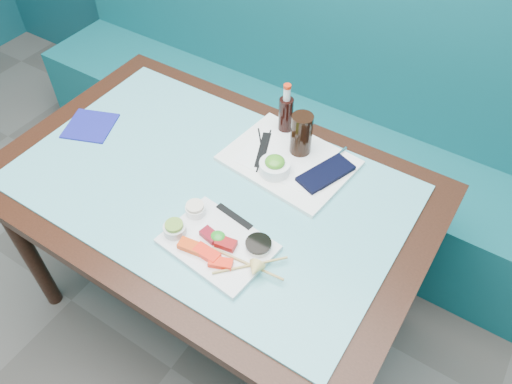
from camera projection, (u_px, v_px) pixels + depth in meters
The scene contains 34 objects.
booth_bench at pixel (321, 130), 2.34m from camera, with size 3.00×0.56×1.17m.
dining_table at pixel (211, 202), 1.65m from camera, with size 1.40×0.90×0.75m.
glass_top at pixel (209, 184), 1.59m from camera, with size 1.22×0.76×0.01m, color #5CB2B9.
sashimi_plate at pixel (218, 244), 1.42m from camera, with size 0.30×0.21×0.02m, color white.
salmon_left at pixel (191, 247), 1.39m from camera, with size 0.07×0.04×0.02m, color #E13A09.
salmon_mid at pixel (207, 253), 1.37m from camera, with size 0.07×0.04×0.02m, color #FF1E0A.
salmon_right at pixel (221, 263), 1.35m from camera, with size 0.07×0.03×0.02m, color #FF220A.
tuna_left at pixel (210, 235), 1.42m from camera, with size 0.06×0.03×0.02m, color maroon.
tuna_right at pixel (226, 244), 1.40m from camera, with size 0.06×0.04×0.02m, color maroon.
seaweed_garnish at pixel (218, 237), 1.41m from camera, with size 0.05×0.04×0.03m, color #239121.
ramekin_wasabi at pixel (175, 229), 1.43m from camera, with size 0.07×0.07×0.03m, color silver.
wasabi_fill at pixel (174, 225), 1.41m from camera, with size 0.05×0.05×0.01m, color olive.
ramekin_ginger at pixel (195, 210), 1.48m from camera, with size 0.06×0.06×0.02m, color white.
ginger_fill at pixel (195, 206), 1.46m from camera, with size 0.05×0.05×0.01m, color beige.
soy_dish at pixel (258, 246), 1.39m from camera, with size 0.07×0.07×0.01m, color white.
soy_fill at pixel (258, 243), 1.39m from camera, with size 0.07×0.07×0.01m, color black.
lemon_wedge at pixel (255, 269), 1.32m from camera, with size 0.05×0.05×0.04m, color #EBD16F.
chopstick_sleeve at pixel (234, 216), 1.47m from camera, with size 0.13×0.02×0.00m, color black.
wooden_chopstick_a at pixel (247, 263), 1.36m from camera, with size 0.01×0.01×0.22m, color tan.
wooden_chopstick_b at pixel (250, 265), 1.35m from camera, with size 0.01×0.01×0.21m, color tan.
serving_tray at pixel (289, 161), 1.64m from camera, with size 0.40×0.30×0.01m, color white.
paper_placemat at pixel (289, 159), 1.64m from camera, with size 0.30×0.21×0.00m, color white.
seaweed_bowl at pixel (275, 167), 1.59m from camera, with size 0.10×0.10×0.04m, color white.
seaweed_salad at pixel (275, 162), 1.57m from camera, with size 0.06×0.06×0.03m, color #439422.
cola_glass at pixel (301, 134), 1.61m from camera, with size 0.07×0.07×0.15m, color black.
navy_pouch at pixel (326, 174), 1.58m from camera, with size 0.08×0.19×0.01m, color black.
fork at pixel (339, 154), 1.65m from camera, with size 0.01×0.01×0.08m, color white.
black_chopstick_a at pixel (262, 149), 1.67m from camera, with size 0.01×0.01×0.21m, color black.
black_chopstick_b at pixel (264, 150), 1.66m from camera, with size 0.01×0.01×0.21m, color black.
tray_sleeve at pixel (263, 150), 1.67m from camera, with size 0.03×0.17×0.00m, color black.
cola_bottle_body at pixel (286, 116), 1.70m from camera, with size 0.05×0.05×0.14m, color black.
cola_bottle_neck at pixel (287, 94), 1.63m from camera, with size 0.02×0.02×0.05m, color white.
cola_bottle_cap at pixel (287, 86), 1.61m from camera, with size 0.03×0.03×0.01m, color red.
blue_napkin at pixel (90, 126), 1.77m from camera, with size 0.16×0.16×0.01m, color navy.
Camera 1 is at (0.71, 0.62, 1.91)m, focal length 35.00 mm.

